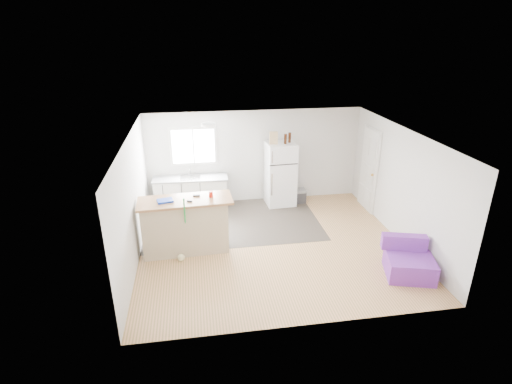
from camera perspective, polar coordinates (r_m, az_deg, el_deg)
room at (r=8.03m, az=2.55°, el=-0.18°), size 5.51×5.01×2.41m
vinyl_zone at (r=9.56m, az=-3.33°, el=-4.23°), size 4.05×2.50×0.00m
window at (r=10.13m, az=-8.94°, el=6.48°), size 1.18×0.06×0.98m
interior_door at (r=10.31m, az=15.82°, el=3.07°), size 0.11×0.92×2.10m
ceiling_fixture at (r=8.68m, az=-6.81°, el=9.47°), size 0.30×0.30×0.07m
kitchen_cabinets at (r=10.23m, az=-9.23°, el=-0.07°), size 1.88×0.65×1.09m
peninsula at (r=8.24m, az=-10.07°, el=-4.68°), size 1.89×0.81×1.14m
refrigerator at (r=10.24m, az=3.50°, el=2.60°), size 0.76×0.72×1.64m
cooler at (r=10.59m, az=5.85°, el=-0.52°), size 0.47×0.32×0.35m
purple_seat at (r=8.04m, az=20.95°, el=-9.33°), size 1.01×0.99×0.68m
cleaner_jug at (r=8.40m, az=-6.41°, el=-7.32°), size 0.16×0.13×0.31m
mop at (r=8.09m, az=-10.49°, el=-8.06°), size 0.23×0.38×1.36m
red_cup at (r=8.02m, az=-6.46°, el=-0.32°), size 0.11×0.11×0.12m
blue_tray at (r=7.98m, az=-12.87°, el=-1.22°), size 0.34×0.28×0.04m
tool_a at (r=8.12m, az=-8.49°, el=-0.50°), size 0.14×0.06×0.03m
tool_b at (r=7.88m, az=-9.47°, el=-1.29°), size 0.11×0.08×0.03m
cardboard_box at (r=9.86m, az=2.52°, el=7.72°), size 0.21×0.11×0.30m
bottle_left at (r=9.89m, az=4.22°, el=7.57°), size 0.09×0.09×0.25m
bottle_right at (r=10.02m, az=4.83°, el=7.75°), size 0.09×0.09×0.25m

